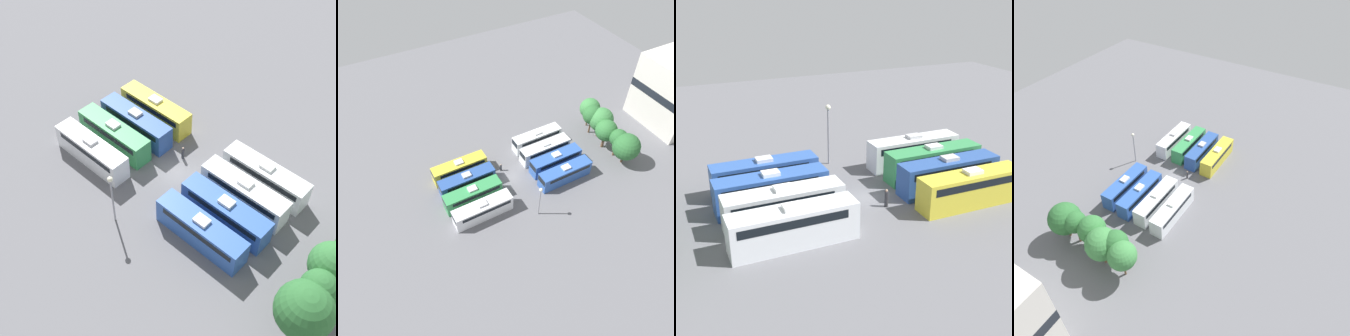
% 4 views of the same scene
% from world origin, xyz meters
% --- Properties ---
extents(ground_plane, '(116.37, 116.37, 0.00)m').
position_xyz_m(ground_plane, '(0.00, 0.00, 0.00)').
color(ground_plane, slate).
extents(bus_0, '(2.55, 10.64, 3.65)m').
position_xyz_m(bus_0, '(-5.36, -8.46, 1.81)').
color(bus_0, gold).
rests_on(bus_0, ground_plane).
extents(bus_1, '(2.55, 10.64, 3.65)m').
position_xyz_m(bus_1, '(-1.72, -8.46, 1.81)').
color(bus_1, '#284C93').
rests_on(bus_1, ground_plane).
extents(bus_2, '(2.55, 10.64, 3.65)m').
position_xyz_m(bus_2, '(1.70, -8.88, 1.81)').
color(bus_2, '#338C4C').
rests_on(bus_2, ground_plane).
extents(bus_3, '(2.55, 10.64, 3.65)m').
position_xyz_m(bus_3, '(5.48, -8.73, 1.81)').
color(bus_3, silver).
rests_on(bus_3, ground_plane).
extents(bus_4, '(2.55, 10.64, 3.65)m').
position_xyz_m(bus_4, '(-5.46, 9.07, 1.81)').
color(bus_4, silver).
rests_on(bus_4, ground_plane).
extents(bus_5, '(2.55, 10.64, 3.65)m').
position_xyz_m(bus_5, '(-1.83, 8.76, 1.81)').
color(bus_5, silver).
rests_on(bus_5, ground_plane).
extents(bus_6, '(2.55, 10.64, 3.65)m').
position_xyz_m(bus_6, '(1.72, 8.90, 1.81)').
color(bus_6, '#2D56A8').
rests_on(bus_6, ground_plane).
extents(bus_7, '(2.55, 10.64, 3.65)m').
position_xyz_m(bus_7, '(5.37, 8.56, 1.81)').
color(bus_7, '#2D56A8').
rests_on(bus_7, ground_plane).
extents(worker_person, '(0.36, 0.36, 1.79)m').
position_xyz_m(worker_person, '(-2.50, -1.02, 0.83)').
color(worker_person, '#333338').
rests_on(worker_person, ground_plane).
extents(light_pole, '(0.60, 0.60, 7.02)m').
position_xyz_m(light_pole, '(9.74, -0.09, 4.83)').
color(light_pole, gray).
rests_on(light_pole, ground_plane).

